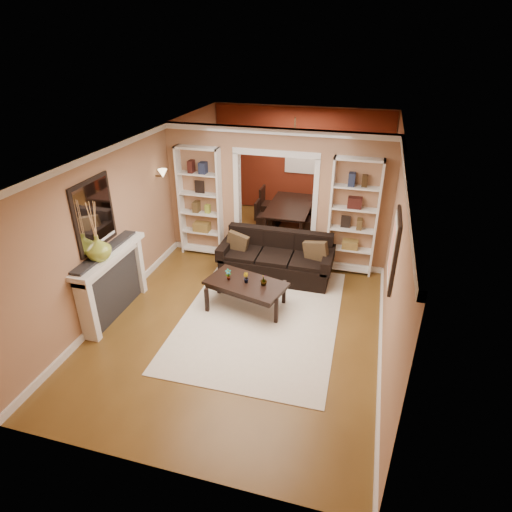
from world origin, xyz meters
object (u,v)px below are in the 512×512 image
(sofa, at_px, (276,256))
(bookshelf_right, at_px, (353,218))
(dining_table, at_px, (291,217))
(coffee_table, at_px, (246,295))
(fireplace, at_px, (114,284))
(bookshelf_left, at_px, (201,202))

(sofa, height_order, bookshelf_right, bookshelf_right)
(dining_table, bearing_deg, coffee_table, 178.45)
(bookshelf_right, relative_size, fireplace, 1.35)
(bookshelf_right, relative_size, dining_table, 1.28)
(fireplace, bearing_deg, bookshelf_left, 77.95)
(bookshelf_right, bearing_deg, sofa, -156.75)
(coffee_table, height_order, fireplace, fireplace)
(sofa, distance_m, fireplace, 3.01)
(dining_table, bearing_deg, bookshelf_left, 136.56)
(bookshelf_left, relative_size, dining_table, 1.28)
(sofa, height_order, dining_table, sofa)
(coffee_table, distance_m, fireplace, 2.20)
(sofa, bearing_deg, fireplace, -139.58)
(bookshelf_left, distance_m, bookshelf_right, 3.10)
(fireplace, relative_size, dining_table, 0.95)
(sofa, relative_size, bookshelf_left, 0.95)
(coffee_table, bearing_deg, fireplace, -145.30)
(sofa, xyz_separation_m, dining_table, (-0.15, 2.27, -0.11))
(sofa, bearing_deg, dining_table, 93.80)
(coffee_table, relative_size, bookshelf_right, 0.58)
(fireplace, height_order, dining_table, fireplace)
(coffee_table, xyz_separation_m, dining_table, (0.09, 3.47, 0.06))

